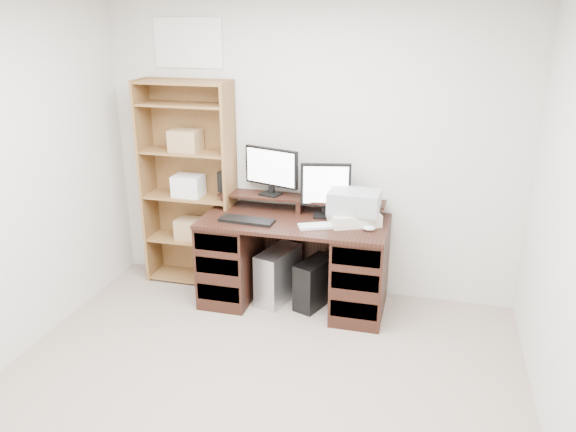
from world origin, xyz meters
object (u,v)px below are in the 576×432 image
at_px(monitor_wide, 271,169).
at_px(printer, 354,217).
at_px(desk, 294,260).
at_px(bookshelf, 189,183).
at_px(tower_silver, 278,275).
at_px(tower_black, 315,283).
at_px(monitor_small, 326,188).

bearing_deg(monitor_wide, printer, 3.27).
xyz_separation_m(desk, bookshelf, (-1.00, 0.21, 0.53)).
xyz_separation_m(printer, tower_silver, (-0.62, -0.02, -0.57)).
height_order(tower_silver, bookshelf, bookshelf).
bearing_deg(tower_black, desk, -159.46).
distance_m(printer, tower_black, 0.67).
distance_m(tower_silver, bookshelf, 1.12).
relative_size(desk, printer, 3.94).
relative_size(monitor_small, bookshelf, 0.24).
distance_m(monitor_small, printer, 0.33).
relative_size(tower_silver, tower_black, 1.04).
height_order(monitor_small, bookshelf, bookshelf).
relative_size(monitor_wide, tower_silver, 1.07).
xyz_separation_m(monitor_wide, monitor_small, (0.48, -0.08, -0.10)).
bearing_deg(bookshelf, tower_silver, -13.33).
height_order(desk, tower_black, desk).
bearing_deg(bookshelf, tower_black, -10.33).
distance_m(monitor_small, tower_black, 0.80).
bearing_deg(tower_silver, bookshelf, -177.17).
height_order(tower_silver, tower_black, tower_silver).
xyz_separation_m(desk, printer, (0.47, 0.03, 0.41)).
distance_m(monitor_wide, tower_silver, 0.90).
bearing_deg(tower_silver, printer, 17.97).
xyz_separation_m(monitor_wide, tower_black, (0.43, -0.22, -0.89)).
bearing_deg(monitor_small, desk, -159.29).
bearing_deg(desk, printer, 3.57).
bearing_deg(desk, bookshelf, 167.98).
distance_m(desk, tower_black, 0.26).
xyz_separation_m(printer, tower_black, (-0.30, -0.03, -0.60)).
distance_m(monitor_small, bookshelf, 1.23).
relative_size(monitor_small, tower_silver, 0.96).
xyz_separation_m(monitor_small, tower_black, (-0.05, -0.14, -0.79)).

